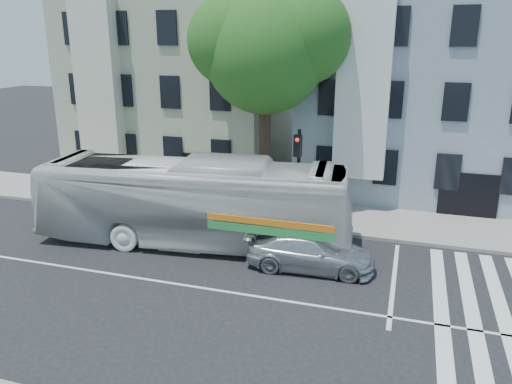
% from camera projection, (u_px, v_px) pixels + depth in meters
% --- Properties ---
extents(ground, '(120.00, 120.00, 0.00)m').
position_uv_depth(ground, '(193.00, 287.00, 16.99)').
color(ground, black).
rests_on(ground, ground).
extents(sidewalk_far, '(80.00, 4.00, 0.15)m').
position_uv_depth(sidewalk_far, '(261.00, 211.00, 24.26)').
color(sidewalk_far, gray).
rests_on(sidewalk_far, ground).
extents(building_left, '(12.00, 10.00, 11.00)m').
position_uv_depth(building_left, '(187.00, 82.00, 31.03)').
color(building_left, '#A0A58A').
rests_on(building_left, ground).
extents(building_right, '(12.00, 10.00, 11.00)m').
position_uv_depth(building_right, '(422.00, 88.00, 27.03)').
color(building_right, gray).
rests_on(building_right, ground).
extents(street_tree, '(7.30, 5.90, 11.10)m').
position_uv_depth(street_tree, '(268.00, 44.00, 22.62)').
color(street_tree, '#2D2116').
rests_on(street_tree, ground).
extents(bus, '(4.34, 13.02, 3.56)m').
position_uv_depth(bus, '(193.00, 202.00, 20.12)').
color(bus, silver).
rests_on(bus, ground).
extents(sedan, '(2.16, 4.75, 1.35)m').
position_uv_depth(sedan, '(310.00, 251.00, 18.16)').
color(sedan, silver).
rests_on(sedan, ground).
extents(hedge, '(8.29, 3.63, 0.70)m').
position_uv_depth(hedge, '(188.00, 207.00, 23.47)').
color(hedge, '#2A591D').
rests_on(hedge, sidewalk_far).
extents(traffic_signal, '(0.47, 0.54, 4.51)m').
position_uv_depth(traffic_signal, '(298.00, 167.00, 20.91)').
color(traffic_signal, black).
rests_on(traffic_signal, ground).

